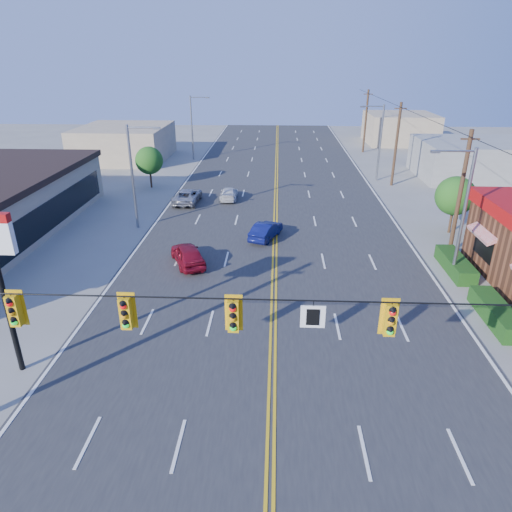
{
  "coord_description": "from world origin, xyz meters",
  "views": [
    {
      "loc": [
        0.04,
        -11.86,
        12.66
      ],
      "look_at": [
        -1.06,
        11.78,
        2.2
      ],
      "focal_mm": 32.0,
      "sensor_mm": 36.0,
      "label": 1
    }
  ],
  "objects_px": {
    "car_white": "(229,194)",
    "car_silver": "(187,196)",
    "signal_span": "(269,332)",
    "car_magenta": "(188,255)",
    "car_blue": "(266,231)"
  },
  "relations": [
    {
      "from": "car_blue",
      "to": "car_silver",
      "type": "bearing_deg",
      "value": -28.65
    },
    {
      "from": "car_white",
      "to": "car_silver",
      "type": "height_order",
      "value": "car_silver"
    },
    {
      "from": "car_magenta",
      "to": "car_silver",
      "type": "xyz_separation_m",
      "value": [
        -2.54,
        13.53,
        -0.05
      ]
    },
    {
      "from": "signal_span",
      "to": "car_magenta",
      "type": "height_order",
      "value": "signal_span"
    },
    {
      "from": "car_white",
      "to": "car_silver",
      "type": "relative_size",
      "value": 0.82
    },
    {
      "from": "car_magenta",
      "to": "car_white",
      "type": "xyz_separation_m",
      "value": [
        1.2,
        14.82,
        -0.14
      ]
    },
    {
      "from": "signal_span",
      "to": "car_blue",
      "type": "distance_m",
      "value": 20.44
    },
    {
      "from": "car_silver",
      "to": "car_magenta",
      "type": "bearing_deg",
      "value": 101.88
    },
    {
      "from": "signal_span",
      "to": "car_white",
      "type": "height_order",
      "value": "signal_span"
    },
    {
      "from": "car_magenta",
      "to": "car_silver",
      "type": "distance_m",
      "value": 13.77
    },
    {
      "from": "car_magenta",
      "to": "car_blue",
      "type": "distance_m",
      "value": 6.95
    },
    {
      "from": "signal_span",
      "to": "car_silver",
      "type": "xyz_separation_m",
      "value": [
        -8.09,
        28.65,
        -4.24
      ]
    },
    {
      "from": "car_white",
      "to": "car_silver",
      "type": "distance_m",
      "value": 3.96
    },
    {
      "from": "car_blue",
      "to": "car_white",
      "type": "distance_m",
      "value": 10.64
    },
    {
      "from": "signal_span",
      "to": "car_silver",
      "type": "relative_size",
      "value": 5.21
    }
  ]
}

